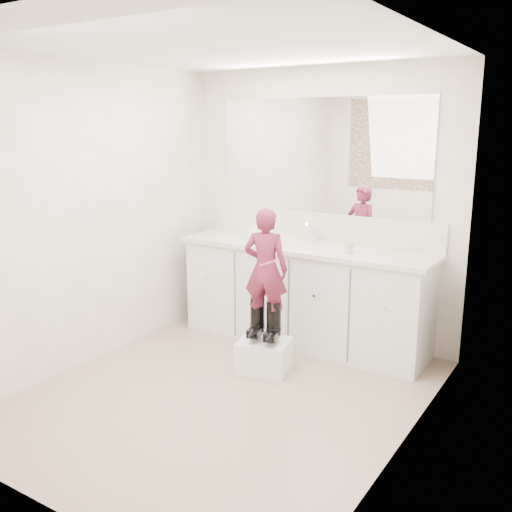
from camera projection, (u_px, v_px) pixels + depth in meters
The scene contains 19 objects.
floor at pixel (224, 394), 4.13m from camera, with size 3.00×3.00×0.00m, color #816B54.
ceiling at pixel (219, 45), 3.59m from camera, with size 3.00×3.00×0.00m, color white.
wall_back at pixel (320, 206), 5.10m from camera, with size 2.60×2.60×0.00m, color beige.
wall_front at pixel (32, 282), 2.63m from camera, with size 2.60×2.60×0.00m, color beige.
wall_left at pixel (89, 216), 4.54m from camera, with size 3.00×3.00×0.00m, color beige.
wall_right at pixel (410, 255), 3.18m from camera, with size 3.00×3.00×0.00m, color beige.
vanity_cabinet at pixel (304, 296), 5.04m from camera, with size 2.20×0.55×0.85m, color silver.
countertop at pixel (304, 248), 4.93m from camera, with size 2.28×0.58×0.04m, color beige.
backsplash at pixel (319, 227), 5.13m from camera, with size 2.28×0.03×0.25m, color beige.
mirror at pixel (320, 156), 4.99m from camera, with size 2.00×0.02×1.00m, color white.
dot_panel at pixel (25, 184), 2.54m from camera, with size 2.00×0.01×1.20m, color #472819.
faucet at pixel (313, 237), 5.05m from camera, with size 0.08×0.08×0.10m, color silver.
cup at pixel (349, 247), 4.63m from camera, with size 0.10×0.10×0.09m, color beige.
soap_bottle at pixel (255, 231), 5.11m from camera, with size 0.08×0.08×0.18m, color white.
step_stool at pixel (264, 355), 4.51m from camera, with size 0.39×0.33×0.25m, color white.
boot_left at pixel (257, 318), 4.50m from camera, with size 0.12×0.22×0.33m, color black, non-canonical shape.
boot_right at pixel (274, 322), 4.42m from camera, with size 0.12×0.22×0.33m, color black, non-canonical shape.
toddler at pixel (266, 269), 4.37m from camera, with size 0.35×0.23×0.95m, color #A83351.
toothbrush at pixel (268, 263), 4.25m from camera, with size 0.01×0.01×0.14m, color #DB55A7.
Camera 1 is at (2.23, -3.08, 1.91)m, focal length 40.00 mm.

